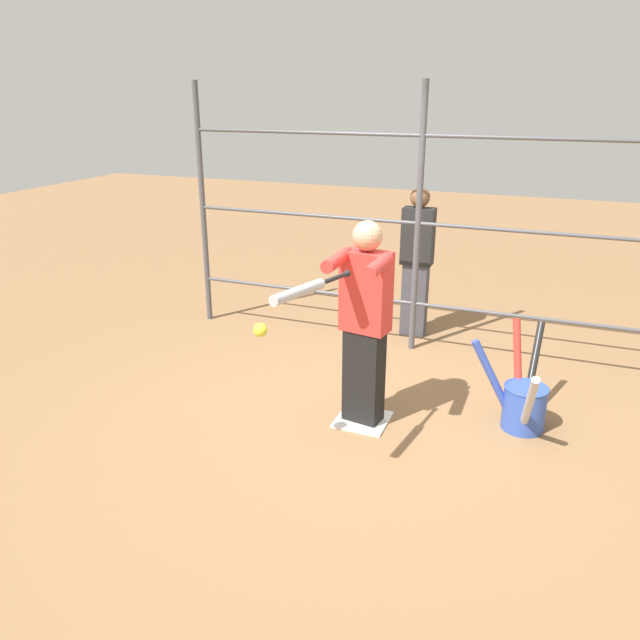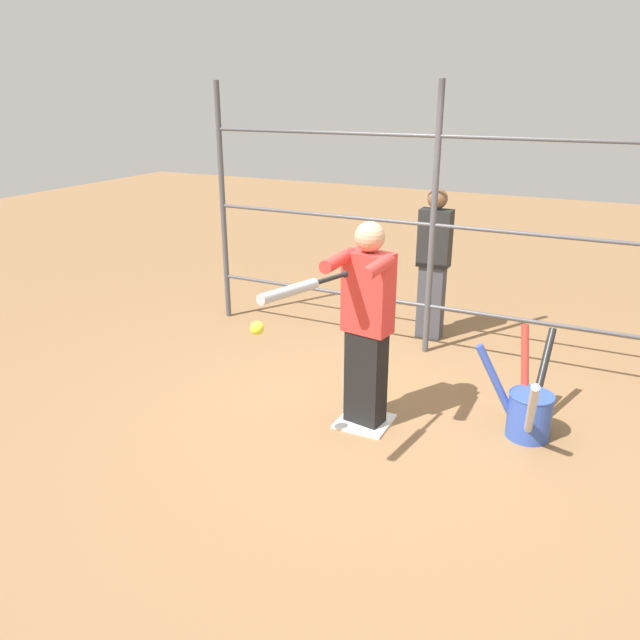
# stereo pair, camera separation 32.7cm
# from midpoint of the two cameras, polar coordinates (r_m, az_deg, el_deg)

# --- Properties ---
(ground_plane) EXTENTS (24.00, 24.00, 0.00)m
(ground_plane) POSITION_cam_midpoint_polar(r_m,az_deg,el_deg) (5.03, 2.04, -9.22)
(ground_plane) COLOR olive
(home_plate) EXTENTS (0.40, 0.40, 0.02)m
(home_plate) POSITION_cam_midpoint_polar(r_m,az_deg,el_deg) (5.02, 2.04, -9.12)
(home_plate) COLOR white
(home_plate) RESTS_ON ground
(fence_backstop) EXTENTS (4.79, 0.06, 2.57)m
(fence_backstop) POSITION_cam_midpoint_polar(r_m,az_deg,el_deg) (6.02, 7.41, 8.75)
(fence_backstop) COLOR #4C4C51
(fence_backstop) RESTS_ON ground
(batter) EXTENTS (0.41, 0.58, 1.61)m
(batter) POSITION_cam_midpoint_polar(r_m,az_deg,el_deg) (4.64, 2.10, 0.05)
(batter) COLOR black
(batter) RESTS_ON ground
(baseball_bat_swinging) EXTENTS (0.20, 0.86, 0.11)m
(baseball_bat_swinging) POSITION_cam_midpoint_polar(r_m,az_deg,el_deg) (3.71, -3.90, 2.79)
(baseball_bat_swinging) COLOR black
(softball_in_flight) EXTENTS (0.10, 0.10, 0.10)m
(softball_in_flight) POSITION_cam_midpoint_polar(r_m,az_deg,el_deg) (4.16, -7.72, -0.93)
(softball_in_flight) COLOR yellow
(bat_bucket) EXTENTS (0.60, 1.19, 0.79)m
(bat_bucket) POSITION_cam_midpoint_polar(r_m,az_deg,el_deg) (5.03, 16.30, -7.17)
(bat_bucket) COLOR #3351B2
(bat_bucket) RESTS_ON ground
(bystander_behind_fence) EXTENTS (0.32, 0.20, 1.56)m
(bystander_behind_fence) POSITION_cam_midpoint_polar(r_m,az_deg,el_deg) (6.53, 7.41, 5.41)
(bystander_behind_fence) COLOR #3F3F47
(bystander_behind_fence) RESTS_ON ground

